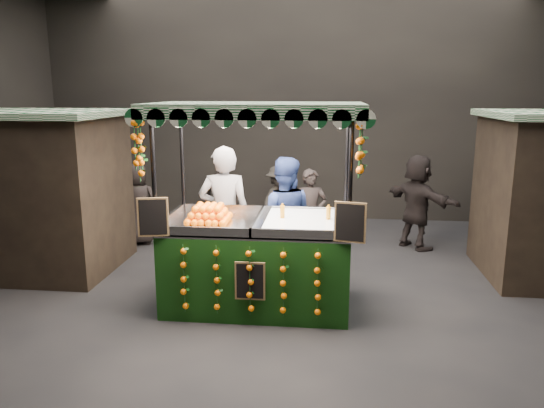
# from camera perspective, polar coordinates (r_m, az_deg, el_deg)

# --- Properties ---
(ground) EXTENTS (12.00, 12.00, 0.00)m
(ground) POSITION_cam_1_polar(r_m,az_deg,el_deg) (7.47, 2.12, -10.60)
(ground) COLOR black
(ground) RESTS_ON ground
(market_hall) EXTENTS (12.10, 10.10, 5.05)m
(market_hall) POSITION_cam_1_polar(r_m,az_deg,el_deg) (6.90, 2.35, 16.25)
(market_hall) COLOR black
(market_hall) RESTS_ON ground
(neighbour_stall_left) EXTENTS (3.00, 2.20, 2.60)m
(neighbour_stall_left) POSITION_cam_1_polar(r_m,az_deg,el_deg) (9.39, -25.16, 1.34)
(neighbour_stall_left) COLOR black
(neighbour_stall_left) RESTS_ON ground
(juice_stall) EXTENTS (2.84, 1.67, 2.75)m
(juice_stall) POSITION_cam_1_polar(r_m,az_deg,el_deg) (7.04, -1.54, -4.64)
(juice_stall) COLOR black
(juice_stall) RESTS_ON ground
(vendor_grey) EXTENTS (0.82, 0.58, 2.12)m
(vendor_grey) POSITION_cam_1_polar(r_m,az_deg,el_deg) (7.87, -5.21, -1.32)
(vendor_grey) COLOR slate
(vendor_grey) RESTS_ON ground
(vendor_blue) EXTENTS (0.94, 0.73, 1.93)m
(vendor_blue) POSITION_cam_1_polar(r_m,az_deg,el_deg) (8.02, 1.27, -1.69)
(vendor_blue) COLOR navy
(vendor_blue) RESTS_ON ground
(shopper_0) EXTENTS (0.64, 0.48, 1.58)m
(shopper_0) POSITION_cam_1_polar(r_m,az_deg,el_deg) (9.12, 4.25, -1.13)
(shopper_0) COLOR #2D2524
(shopper_0) RESTS_ON ground
(shopper_1) EXTENTS (0.94, 0.86, 1.56)m
(shopper_1) POSITION_cam_1_polar(r_m,az_deg,el_deg) (10.55, 26.88, -0.67)
(shopper_1) COLOR black
(shopper_1) RESTS_ON ground
(shopper_2) EXTENTS (1.05, 0.98, 1.73)m
(shopper_2) POSITION_cam_1_polar(r_m,az_deg,el_deg) (9.98, -5.31, 0.47)
(shopper_2) COLOR #282220
(shopper_2) RESTS_ON ground
(shopper_3) EXTENTS (1.01, 1.12, 1.50)m
(shopper_3) POSITION_cam_1_polar(r_m,az_deg,el_deg) (10.16, 0.85, 0.08)
(shopper_3) COLOR #2B2823
(shopper_3) RESTS_ON ground
(shopper_4) EXTENTS (0.82, 0.58, 1.57)m
(shopper_4) POSITION_cam_1_polar(r_m,az_deg,el_deg) (10.27, -14.46, 0.02)
(shopper_4) COLOR black
(shopper_4) RESTS_ON ground
(shopper_5) EXTENTS (1.43, 1.60, 1.76)m
(shopper_5) POSITION_cam_1_polar(r_m,az_deg,el_deg) (10.03, 15.58, 0.22)
(shopper_5) COLOR black
(shopper_5) RESTS_ON ground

